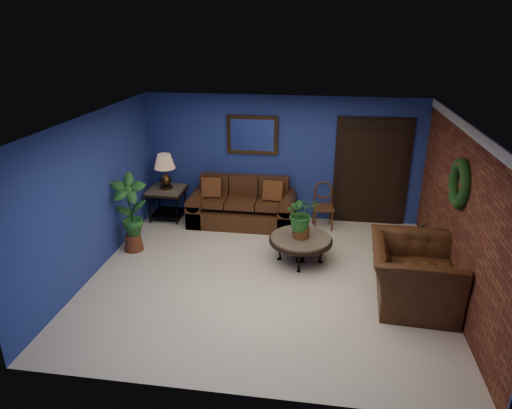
# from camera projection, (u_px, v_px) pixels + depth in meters

# --- Properties ---
(floor) EXTENTS (5.50, 5.50, 0.00)m
(floor) POSITION_uv_depth(u_px,v_px,m) (266.00, 277.00, 7.26)
(floor) COLOR beige
(floor) RESTS_ON ground
(wall_back) EXTENTS (5.50, 0.04, 2.50)m
(wall_back) POSITION_uv_depth(u_px,v_px,m) (282.00, 159.00, 9.10)
(wall_back) COLOR navy
(wall_back) RESTS_ON ground
(wall_left) EXTENTS (0.04, 5.00, 2.50)m
(wall_left) POSITION_uv_depth(u_px,v_px,m) (94.00, 195.00, 7.18)
(wall_left) COLOR navy
(wall_left) RESTS_ON ground
(wall_right_brick) EXTENTS (0.04, 5.00, 2.50)m
(wall_right_brick) POSITION_uv_depth(u_px,v_px,m) (460.00, 215.00, 6.42)
(wall_right_brick) COLOR brown
(wall_right_brick) RESTS_ON ground
(ceiling) EXTENTS (5.50, 5.00, 0.02)m
(ceiling) POSITION_uv_depth(u_px,v_px,m) (267.00, 121.00, 6.34)
(ceiling) COLOR silver
(ceiling) RESTS_ON wall_back
(crown_molding) EXTENTS (0.03, 5.00, 0.14)m
(crown_molding) POSITION_uv_depth(u_px,v_px,m) (472.00, 132.00, 5.99)
(crown_molding) COLOR white
(crown_molding) RESTS_ON wall_right_brick
(wall_mirror) EXTENTS (1.02, 0.06, 0.77)m
(wall_mirror) POSITION_uv_depth(u_px,v_px,m) (252.00, 135.00, 8.97)
(wall_mirror) COLOR #472F16
(wall_mirror) RESTS_ON wall_back
(closet_door) EXTENTS (1.44, 0.06, 2.18)m
(closet_door) POSITION_uv_depth(u_px,v_px,m) (371.00, 173.00, 8.91)
(closet_door) COLOR black
(closet_door) RESTS_ON wall_back
(wreath) EXTENTS (0.16, 0.72, 0.72)m
(wreath) POSITION_uv_depth(u_px,v_px,m) (460.00, 184.00, 6.31)
(wreath) COLOR black
(wreath) RESTS_ON wall_right_brick
(sofa) EXTENTS (2.10, 0.91, 0.95)m
(sofa) POSITION_uv_depth(u_px,v_px,m) (243.00, 208.00, 9.16)
(sofa) COLOR #4B2C15
(sofa) RESTS_ON ground
(coffee_table) EXTENTS (1.06, 1.06, 0.46)m
(coffee_table) POSITION_uv_depth(u_px,v_px,m) (301.00, 240.00, 7.61)
(coffee_table) COLOR #524D48
(coffee_table) RESTS_ON ground
(end_table) EXTENTS (0.72, 0.72, 0.66)m
(end_table) POSITION_uv_depth(u_px,v_px,m) (167.00, 195.00, 9.28)
(end_table) COLOR #524D48
(end_table) RESTS_ON ground
(table_lamp) EXTENTS (0.41, 0.41, 0.69)m
(table_lamp) POSITION_uv_depth(u_px,v_px,m) (165.00, 167.00, 9.06)
(table_lamp) COLOR #472F16
(table_lamp) RESTS_ON end_table
(side_chair) EXTENTS (0.43, 0.43, 0.91)m
(side_chair) POSITION_uv_depth(u_px,v_px,m) (323.00, 202.00, 8.90)
(side_chair) COLOR #522B17
(side_chair) RESTS_ON ground
(armchair) EXTENTS (1.29, 1.45, 0.89)m
(armchair) POSITION_uv_depth(u_px,v_px,m) (413.00, 274.00, 6.48)
(armchair) COLOR #4B2C15
(armchair) RESTS_ON ground
(coffee_plant) EXTENTS (0.64, 0.59, 0.73)m
(coffee_plant) POSITION_uv_depth(u_px,v_px,m) (302.00, 215.00, 7.44)
(coffee_plant) COLOR brown
(coffee_plant) RESTS_ON coffee_table
(floor_plant) EXTENTS (0.42, 0.38, 0.78)m
(floor_plant) POSITION_uv_depth(u_px,v_px,m) (413.00, 243.00, 7.52)
(floor_plant) COLOR brown
(floor_plant) RESTS_ON ground
(tall_plant) EXTENTS (0.70, 0.57, 1.41)m
(tall_plant) POSITION_uv_depth(u_px,v_px,m) (130.00, 211.00, 7.87)
(tall_plant) COLOR brown
(tall_plant) RESTS_ON ground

